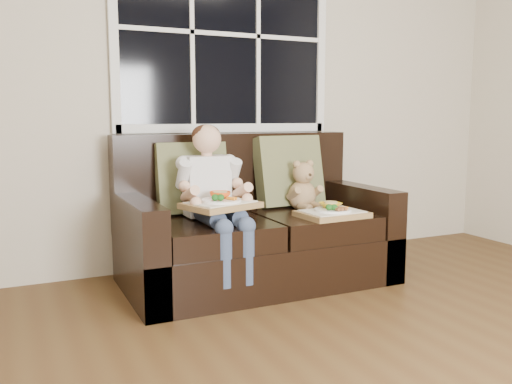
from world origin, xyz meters
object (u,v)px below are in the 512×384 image
loveseat (253,233)px  tray_right (332,212)px  tray_left (221,203)px  teddy_bear (303,189)px  child (213,187)px

loveseat → tray_right: (0.39, -0.35, 0.17)m
tray_left → tray_right: 0.73m
teddy_bear → tray_right: 0.36m
child → tray_right: bearing=-17.9°
tray_right → tray_left: bearing=169.9°
child → tray_right: child is taller
tray_right → child: bearing=158.6°
teddy_bear → tray_left: (-0.70, -0.26, -0.01)m
loveseat → tray_right: size_ratio=4.02×
loveseat → child: bearing=-159.5°
child → teddy_bear: 0.71m
tray_left → teddy_bear: bearing=2.3°
teddy_bear → loveseat: bearing=175.7°
child → teddy_bear: bearing=9.1°
loveseat → tray_right: 0.55m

